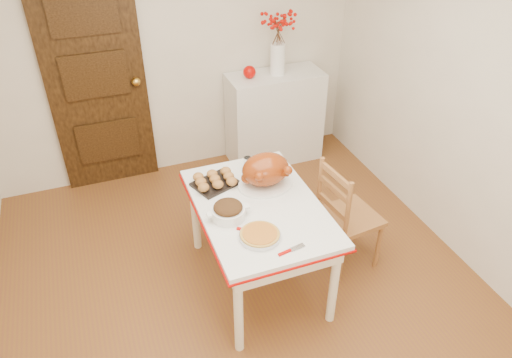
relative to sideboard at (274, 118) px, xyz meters
name	(u,v)px	position (x,y,z in m)	size (l,w,h in m)	color
floor	(249,302)	(-0.93, -1.78, -0.47)	(3.50, 4.00, 0.00)	brown
wall_back	(172,46)	(-0.93, 0.22, 0.78)	(3.50, 0.00, 2.50)	beige
wall_right	(487,108)	(0.82, -1.78, 0.78)	(0.00, 4.00, 2.50)	beige
door_back	(96,81)	(-1.63, 0.19, 0.56)	(0.85, 0.06, 2.06)	black
sideboard	(274,118)	(0.00, 0.00, 0.00)	(0.93, 0.41, 0.93)	silver
kitchen_table	(258,244)	(-0.79, -1.60, -0.10)	(0.83, 1.21, 0.72)	white
chair_oak	(350,215)	(-0.07, -1.63, -0.01)	(0.40, 0.40, 0.91)	brown
berry_vase	(278,43)	(0.02, 0.00, 0.77)	(0.32, 0.32, 0.61)	white
apple	(249,72)	(-0.27, 0.00, 0.53)	(0.12, 0.12, 0.12)	#B00500
turkey_platter	(266,171)	(-0.66, -1.41, 0.38)	(0.40, 0.32, 0.25)	#8E3209
pumpkin_pie	(260,235)	(-0.90, -1.91, 0.28)	(0.26, 0.26, 0.05)	#B6651D
stuffing_dish	(228,211)	(-1.02, -1.65, 0.31)	(0.29, 0.22, 0.11)	#40270F
rolls_tray	(215,180)	(-0.99, -1.27, 0.30)	(0.30, 0.23, 0.08)	#A46D39
pie_server	(291,250)	(-0.76, -2.09, 0.26)	(0.19, 0.05, 0.01)	silver
carving_knife	(255,231)	(-0.91, -1.85, 0.26)	(0.24, 0.06, 0.01)	silver
drinking_glass	(248,163)	(-0.71, -1.15, 0.31)	(0.06, 0.06, 0.10)	white
shaker_pair	(269,161)	(-0.53, -1.17, 0.30)	(0.08, 0.03, 0.08)	white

